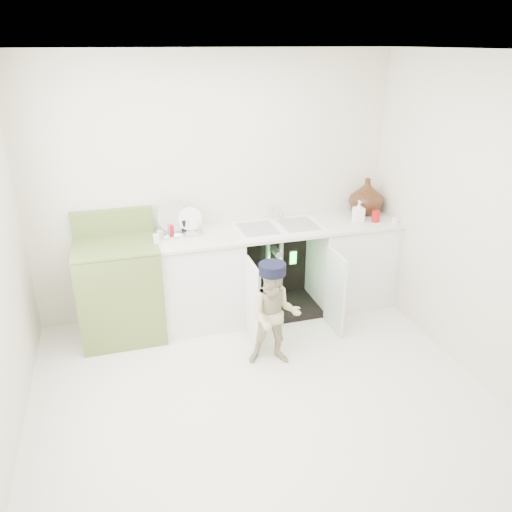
% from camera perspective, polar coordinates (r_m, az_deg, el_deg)
% --- Properties ---
extents(ground, '(3.50, 3.50, 0.00)m').
position_cam_1_polar(ground, '(4.10, 0.39, -15.09)').
color(ground, silver).
rests_on(ground, ground).
extents(room_shell, '(6.00, 5.50, 1.26)m').
position_cam_1_polar(room_shell, '(3.46, 0.45, 1.33)').
color(room_shell, beige).
rests_on(room_shell, ground).
extents(counter_run, '(2.44, 1.02, 1.27)m').
position_cam_1_polar(counter_run, '(4.99, 2.90, -1.09)').
color(counter_run, white).
rests_on(counter_run, ground).
extents(avocado_stove, '(0.73, 0.65, 1.14)m').
position_cam_1_polar(avocado_stove, '(4.73, -15.27, -3.59)').
color(avocado_stove, olive).
rests_on(avocado_stove, ground).
extents(repair_worker, '(0.64, 0.75, 0.92)m').
position_cam_1_polar(repair_worker, '(4.16, 2.15, -6.67)').
color(repair_worker, tan).
rests_on(repair_worker, ground).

